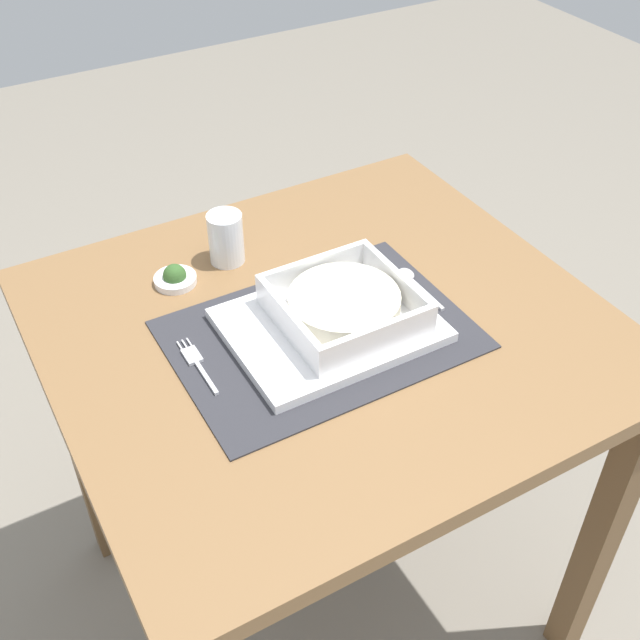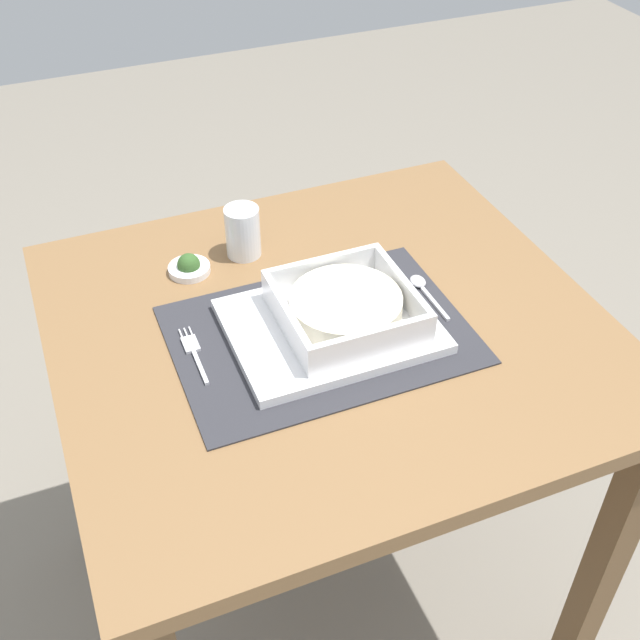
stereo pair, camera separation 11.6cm
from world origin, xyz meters
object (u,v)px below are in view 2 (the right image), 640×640
object	(u,v)px
condiment_saucer	(189,267)
butter_knife	(424,309)
spoon	(422,286)
drinking_glass	(243,234)
dining_table	(328,378)
porridge_bowl	(346,308)
fork	(193,351)

from	to	relation	value
condiment_saucer	butter_knife	bearing A→B (deg)	-37.59
spoon	drinking_glass	bearing A→B (deg)	134.94
drinking_glass	condiment_saucer	size ratio (longest dim) A/B	1.28
dining_table	spoon	distance (m)	0.21
butter_knife	drinking_glass	bearing A→B (deg)	130.97
condiment_saucer	dining_table	bearing A→B (deg)	-51.73
dining_table	porridge_bowl	xyz separation A→B (m)	(0.02, -0.02, 0.16)
dining_table	spoon	xyz separation A→B (m)	(0.17, 0.02, 0.13)
porridge_bowl	fork	size ratio (longest dim) A/B	1.53
porridge_bowl	fork	distance (m)	0.23
porridge_bowl	butter_knife	bearing A→B (deg)	-3.90
dining_table	drinking_glass	size ratio (longest dim) A/B	9.34
butter_knife	dining_table	bearing A→B (deg)	169.37
fork	spoon	bearing A→B (deg)	0.26
dining_table	condiment_saucer	xyz separation A→B (m)	(-0.16, 0.21, 0.13)
porridge_bowl	drinking_glass	size ratio (longest dim) A/B	2.22
porridge_bowl	condiment_saucer	bearing A→B (deg)	128.24
spoon	condiment_saucer	world-z (taller)	condiment_saucer
spoon	butter_knife	xyz separation A→B (m)	(-0.02, -0.05, -0.00)
spoon	dining_table	bearing A→B (deg)	-177.31
fork	drinking_glass	xyz separation A→B (m)	(0.15, 0.21, 0.03)
dining_table	fork	distance (m)	0.24
fork	butter_knife	distance (m)	0.36
dining_table	porridge_bowl	bearing A→B (deg)	-52.04
spoon	butter_knife	distance (m)	0.06
porridge_bowl	fork	bearing A→B (deg)	171.79
dining_table	condiment_saucer	size ratio (longest dim) A/B	11.94
drinking_glass	condiment_saucer	world-z (taller)	drinking_glass
porridge_bowl	spoon	world-z (taller)	porridge_bowl
fork	spoon	xyz separation A→B (m)	(0.38, 0.01, 0.00)
dining_table	fork	size ratio (longest dim) A/B	6.47
dining_table	porridge_bowl	distance (m)	0.16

